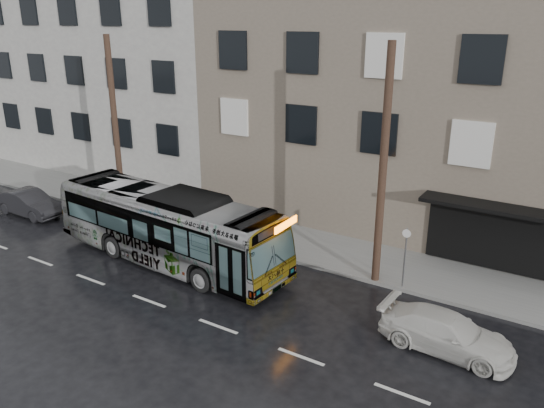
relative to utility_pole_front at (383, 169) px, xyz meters
The scene contains 10 objects.
ground 8.65m from the utility_pole_front, 153.08° to the right, with size 120.00×120.00×0.00m, color black.
sidewalk 8.11m from the utility_pole_front, 166.17° to the left, with size 90.00×3.60×0.15m, color gray.
building_taupe 9.56m from the utility_pole_front, 99.07° to the left, with size 20.00×12.00×11.00m, color gray.
building_grey 27.02m from the utility_pole_front, 156.02° to the left, with size 26.00×15.00×16.00m, color beige.
utility_pole_front is the anchor object (origin of this frame).
utility_pole_rear 14.00m from the utility_pole_front, behind, with size 0.30×0.30×9.00m, color #412B20.
sign_post 3.48m from the utility_pole_front, ahead, with size 0.06×0.06×2.40m, color slate.
bus 9.21m from the utility_pole_front, 161.19° to the right, with size 2.65×11.34×3.16m, color #B2B2B2.
white_sedan 6.17m from the utility_pole_front, 40.75° to the right, with size 1.69×4.16×1.21m, color silver.
dark_sedan 18.92m from the utility_pole_front, behind, with size 1.41×4.04×1.33m, color black.
Camera 1 is at (12.99, -14.67, 9.83)m, focal length 35.00 mm.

